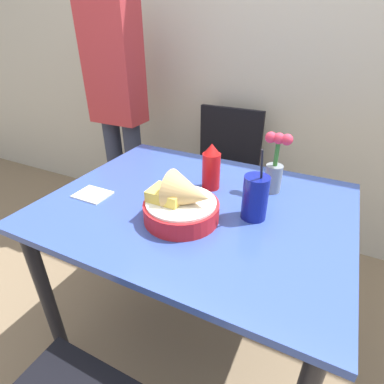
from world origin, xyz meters
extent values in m
plane|color=#7A664C|center=(0.00, 0.00, 0.00)|extent=(12.00, 12.00, 0.00)
cube|color=#B7B2A3|center=(0.00, 1.05, 1.30)|extent=(7.00, 0.06, 2.60)
cube|color=#334C9E|center=(0.00, 0.00, 0.74)|extent=(1.04, 0.83, 0.02)
cylinder|color=black|center=(-0.46, -0.35, 0.37)|extent=(0.05, 0.05, 0.73)
cylinder|color=black|center=(-0.46, 0.35, 0.37)|extent=(0.05, 0.05, 0.73)
cylinder|color=black|center=(0.46, 0.35, 0.37)|extent=(0.05, 0.05, 0.73)
cylinder|color=black|center=(-0.37, 0.53, 0.21)|extent=(0.03, 0.03, 0.43)
cylinder|color=black|center=(-0.01, 0.53, 0.21)|extent=(0.03, 0.03, 0.43)
cylinder|color=black|center=(-0.37, 0.89, 0.21)|extent=(0.03, 0.03, 0.43)
cylinder|color=black|center=(-0.01, 0.89, 0.21)|extent=(0.03, 0.03, 0.43)
cube|color=black|center=(-0.19, 0.71, 0.44)|extent=(0.40, 0.40, 0.02)
cube|color=black|center=(-0.19, 0.90, 0.66)|extent=(0.40, 0.03, 0.43)
cylinder|color=red|center=(0.00, -0.11, 0.78)|extent=(0.24, 0.24, 0.06)
cylinder|color=white|center=(0.00, -0.11, 0.82)|extent=(0.22, 0.22, 0.01)
cone|color=tan|center=(0.03, -0.11, 0.85)|extent=(0.13, 0.13, 0.13)
cube|color=#E5C14C|center=(-0.04, -0.13, 0.84)|extent=(0.11, 0.09, 0.04)
cylinder|color=red|center=(0.00, 0.13, 0.82)|extent=(0.07, 0.07, 0.14)
cone|color=red|center=(0.00, 0.13, 0.91)|extent=(0.06, 0.06, 0.04)
cylinder|color=navy|center=(0.21, 0.00, 0.83)|extent=(0.08, 0.08, 0.15)
cylinder|color=black|center=(0.21, 0.00, 0.82)|extent=(0.08, 0.08, 0.12)
cylinder|color=black|center=(0.22, 0.00, 0.89)|extent=(0.01, 0.08, 0.22)
cylinder|color=gray|center=(0.22, 0.21, 0.81)|extent=(0.06, 0.06, 0.11)
cylinder|color=#33722D|center=(0.22, 0.21, 0.91)|extent=(0.02, 0.02, 0.09)
sphere|color=#DB334C|center=(0.22, 0.21, 0.96)|extent=(0.04, 0.04, 0.04)
sphere|color=#DB334C|center=(0.19, 0.21, 0.96)|extent=(0.04, 0.04, 0.04)
sphere|color=#DB334C|center=(0.25, 0.21, 0.96)|extent=(0.04, 0.04, 0.04)
cube|color=white|center=(-0.37, -0.12, 0.76)|extent=(0.12, 0.10, 0.01)
cylinder|color=#2D3347|center=(-0.92, 0.63, 0.39)|extent=(0.11, 0.11, 0.78)
cylinder|color=#2D3347|center=(-0.76, 0.63, 0.39)|extent=(0.11, 0.11, 0.78)
cube|color=#B23338|center=(-0.84, 0.63, 1.11)|extent=(0.32, 0.18, 0.65)
camera|label=1|loc=(0.39, -0.83, 1.31)|focal=28.00mm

